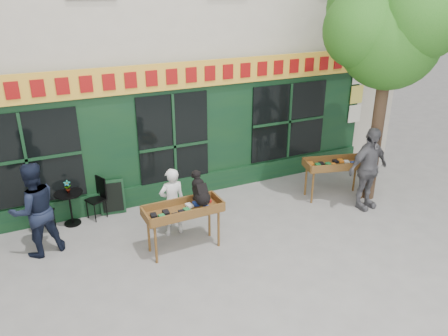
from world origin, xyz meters
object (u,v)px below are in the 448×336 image
Objects in this scene: woman at (172,202)px; bistro_table at (70,202)px; book_cart_right at (336,166)px; man_left at (35,210)px; man_right at (368,169)px; book_cart_center at (183,212)px; dog at (200,188)px.

woman is 2.31m from bistro_table.
woman is 4.16m from book_cart_right.
man_left is (-0.70, -0.90, 0.40)m from bistro_table.
book_cart_right is at bearing 178.23° from woman.
woman is 1.95× the size of bistro_table.
man_right is 7.15m from man_left.
woman is (-0.00, 0.65, -0.08)m from book_cart_center.
book_cart_center is at bearing 170.81° from dog.
man_right is (0.30, -0.75, 0.16)m from book_cart_right.
book_cart_center is 1.99× the size of bistro_table.
bistro_table is (-1.88, 1.33, -0.20)m from woman.
man_left is at bearing 156.30° from book_cart_center.
woman reaches higher than bistro_table.
dog is 0.96m from woman.
dog is at bearing 144.58° from man_left.
woman is at bearing 164.28° from man_right.
dog is 3.89m from book_cart_right.
dog is 0.37× the size of book_cart_right.
man_left reaches higher than book_cart_right.
book_cart_right is at bearing 106.27° from man_right.
man_right is at bearing -2.47° from dog.
man_right reaches higher than bistro_table.
woman is at bearing 115.50° from dog.
man_left reaches higher than woman.
bistro_table is 1.21m from man_left.
bistro_table is (-6.04, 1.38, -0.28)m from book_cart_right.
man_left is at bearing 164.58° from man_right.
man_right is at bearing -18.55° from bistro_table.
bistro_table is at bearing 155.92° from man_right.
dog is 3.10m from bistro_table.
dog is 0.79× the size of bistro_table.
man_right reaches higher than man_left.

